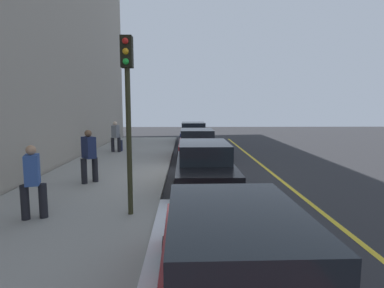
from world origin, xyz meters
name	(u,v)px	position (x,y,z in m)	size (l,w,h in m)	color
ground_plane	(194,180)	(0.00, 0.00, 0.00)	(56.00, 56.00, 0.00)	#28282B
sidewalk	(103,179)	(0.00, -3.30, 0.07)	(28.00, 4.60, 0.15)	gray
lane_stripe_centre	(280,180)	(0.00, 3.20, 0.00)	(28.00, 0.14, 0.01)	gold
snow_bank_curb	(165,242)	(5.45, -0.70, 0.11)	(4.80, 0.56, 0.22)	white
parked_car_navy	(193,133)	(-10.76, 0.27, 0.76)	(4.25, 1.90, 1.51)	black
parked_car_maroon	(197,145)	(-4.45, 0.29, 0.76)	(4.12, 1.90, 1.51)	black
parked_car_black	(204,166)	(1.11, 0.32, 0.76)	(4.70, 1.91, 1.51)	black
parked_car_red	(238,277)	(7.86, 0.30, 0.76)	(4.78, 1.96, 1.51)	black
pedestrian_grey_coat	(116,136)	(-6.13, -4.14, 1.05)	(0.51, 0.55, 1.69)	black
pedestrian_blue_coat	(33,180)	(4.22, -3.76, 1.06)	(0.53, 0.54, 1.70)	black
pedestrian_navy_coat	(89,155)	(0.87, -3.50, 1.10)	(0.56, 0.55, 1.78)	black
traffic_light_pole	(128,96)	(3.98, -1.61, 2.95)	(0.35, 0.26, 4.12)	#2D2D19
rolling_suitcase	(120,145)	(-6.51, -3.98, 0.46)	(0.34, 0.22, 0.96)	#191E38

